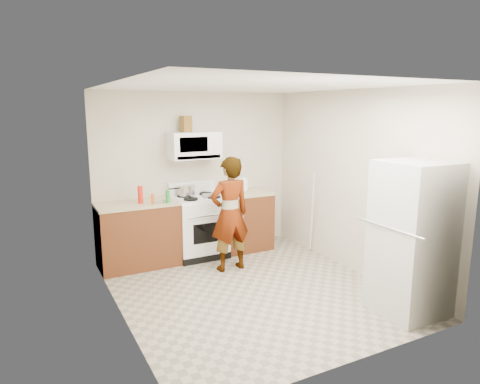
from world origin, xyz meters
TOP-DOWN VIEW (x-y plane):
  - floor at (0.00, 0.00)m, footprint 3.60×3.60m
  - back_wall at (0.00, 1.79)m, footprint 3.20×0.02m
  - right_wall at (1.59, 0.00)m, footprint 0.02×3.60m
  - cabinet_left at (-1.04, 1.49)m, footprint 1.12×0.62m
  - counter_left at (-1.04, 1.49)m, footprint 1.14×0.64m
  - cabinet_right at (0.68, 1.49)m, footprint 0.80×0.62m
  - counter_right at (0.68, 1.49)m, footprint 0.82×0.64m
  - gas_range at (-0.10, 1.48)m, footprint 0.76×0.65m
  - microwave at (-0.10, 1.61)m, footprint 0.76×0.38m
  - person at (0.07, 0.76)m, footprint 0.60×0.40m
  - fridge at (1.27, -1.32)m, footprint 0.72×0.72m
  - kettle at (0.76, 1.65)m, footprint 0.17×0.17m
  - jug at (-0.22, 1.63)m, footprint 0.17×0.17m
  - saucepan at (-0.25, 1.60)m, footprint 0.31×0.31m
  - tray at (0.07, 1.38)m, footprint 0.25×0.17m
  - bottle_spray at (-1.00, 1.43)m, footprint 0.08×0.08m
  - bottle_hot_sauce at (-0.86, 1.30)m, footprint 0.06×0.06m
  - bottle_green_cap at (-0.65, 1.26)m, footprint 0.07×0.07m
  - pot_lid at (-0.69, 1.34)m, footprint 0.29×0.29m
  - broom at (1.50, 0.77)m, footprint 0.17×0.26m

SIDE VIEW (x-z plane):
  - floor at x=0.00m, z-range 0.00..0.00m
  - cabinet_left at x=-1.04m, z-range 0.00..0.90m
  - cabinet_right at x=0.68m, z-range 0.00..0.90m
  - gas_range at x=-0.10m, z-range -0.08..1.05m
  - broom at x=1.50m, z-range 0.01..1.31m
  - person at x=0.07m, z-range 0.00..1.61m
  - fridge at x=1.27m, z-range 0.00..1.70m
  - counter_left at x=-1.04m, z-range 0.90..0.93m
  - counter_right at x=0.68m, z-range 0.90..0.93m
  - pot_lid at x=-0.69m, z-range 0.94..0.95m
  - tray at x=0.07m, z-range 0.93..0.98m
  - bottle_hot_sauce at x=-0.86m, z-range 0.94..1.08m
  - saucepan at x=-0.25m, z-range 0.95..1.09m
  - kettle at x=0.76m, z-range 0.94..1.12m
  - bottle_green_cap at x=-0.65m, z-range 0.94..1.12m
  - bottle_spray at x=-1.00m, z-range 0.94..1.18m
  - back_wall at x=0.00m, z-range 0.00..2.50m
  - right_wall at x=1.59m, z-range 0.00..2.50m
  - microwave at x=-0.10m, z-range 1.50..1.90m
  - jug at x=-0.22m, z-range 1.90..2.14m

